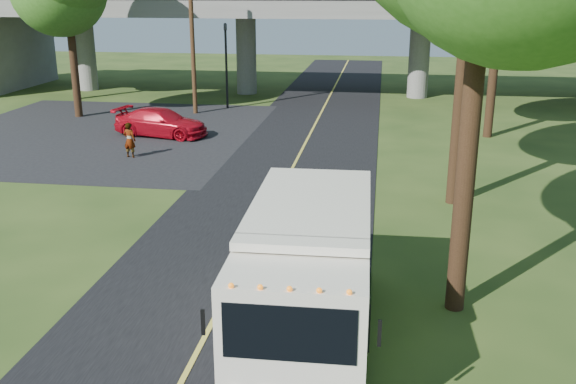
% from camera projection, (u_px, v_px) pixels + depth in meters
% --- Properties ---
extents(ground, '(120.00, 120.00, 0.00)m').
position_uv_depth(ground, '(219.00, 311.00, 15.06)').
color(ground, '#293E16').
rests_on(ground, ground).
extents(road, '(7.00, 90.00, 0.02)m').
position_uv_depth(road, '(283.00, 186.00, 24.48)').
color(road, black).
rests_on(road, ground).
extents(parking_lot, '(16.00, 18.00, 0.01)m').
position_uv_depth(parking_lot, '(99.00, 133.00, 33.54)').
color(parking_lot, black).
rests_on(parking_lot, ground).
extents(lane_line, '(0.12, 90.00, 0.01)m').
position_uv_depth(lane_line, '(283.00, 186.00, 24.48)').
color(lane_line, gold).
rests_on(lane_line, road).
extents(overpass, '(54.00, 10.00, 7.30)m').
position_uv_depth(overpass, '(332.00, 29.00, 43.83)').
color(overpass, slate).
rests_on(overpass, ground).
extents(traffic_signal, '(0.18, 0.22, 5.20)m').
position_uv_depth(traffic_signal, '(226.00, 57.00, 39.42)').
color(traffic_signal, black).
rests_on(traffic_signal, ground).
extents(utility_pole, '(1.60, 0.26, 9.00)m').
position_uv_depth(utility_pole, '(192.00, 35.00, 37.31)').
color(utility_pole, '#472D19').
rests_on(utility_pole, ground).
extents(step_van, '(2.70, 6.99, 2.91)m').
position_uv_depth(step_van, '(308.00, 270.00, 13.48)').
color(step_van, silver).
rests_on(step_van, ground).
extents(red_sedan, '(5.10, 2.79, 1.40)m').
position_uv_depth(red_sedan, '(161.00, 122.00, 32.63)').
color(red_sedan, '#B10A19').
rests_on(red_sedan, ground).
extents(pedestrian, '(0.64, 0.48, 1.59)m').
position_uv_depth(pedestrian, '(130.00, 140.00, 28.44)').
color(pedestrian, gray).
rests_on(pedestrian, ground).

